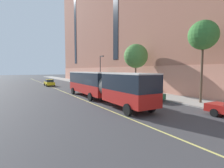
# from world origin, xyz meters

# --- Properties ---
(ground_plane) EXTENTS (260.00, 260.00, 0.00)m
(ground_plane) POSITION_xyz_m (0.00, 0.00, 0.00)
(ground_plane) COLOR #424244
(sidewalk) EXTENTS (4.78, 160.00, 0.15)m
(sidewalk) POSITION_xyz_m (9.08, 3.00, 0.07)
(sidewalk) COLOR #ADA89E
(sidewalk) RESTS_ON ground
(city_bus) EXTENTS (2.95, 17.87, 3.46)m
(city_bus) POSITION_xyz_m (0.30, -1.02, 2.02)
(city_bus) COLOR red
(city_bus) RESTS_ON ground
(parked_car_green_0) EXTENTS (2.05, 4.41, 1.56)m
(parked_car_green_0) POSITION_xyz_m (5.62, 6.38, 0.78)
(parked_car_green_0) COLOR #23603D
(parked_car_green_0) RESTS_ON ground
(parked_car_red_2) EXTENTS (2.01, 4.45, 1.56)m
(parked_car_red_2) POSITION_xyz_m (5.54, 13.31, 0.78)
(parked_car_red_2) COLOR #B21E19
(parked_car_red_2) RESTS_ON ground
(parked_car_green_3) EXTENTS (2.02, 4.56, 1.56)m
(parked_car_green_3) POSITION_xyz_m (5.48, -3.64, 0.78)
(parked_car_green_3) COLOR #23603D
(parked_car_green_3) RESTS_ON ground
(taxi_cab) EXTENTS (1.93, 4.22, 1.56)m
(taxi_cab) POSITION_xyz_m (-1.38, 22.35, 0.78)
(taxi_cab) COLOR yellow
(taxi_cab) RESTS_ON ground
(street_tree_near_corner) EXTENTS (3.12, 3.12, 8.86)m
(street_tree_near_corner) POSITION_xyz_m (8.83, -8.47, 7.40)
(street_tree_near_corner) COLOR brown
(street_tree_near_corner) RESTS_ON sidewalk
(street_tree_mid_block) EXTENTS (3.94, 3.94, 7.83)m
(street_tree_mid_block) POSITION_xyz_m (8.83, 3.09, 6.00)
(street_tree_mid_block) COLOR brown
(street_tree_mid_block) RESTS_ON sidewalk
(street_lamp) EXTENTS (0.36, 1.48, 6.55)m
(street_lamp) POSITION_xyz_m (7.29, 12.93, 4.19)
(street_lamp) COLOR #2D2D30
(street_lamp) RESTS_ON sidewalk
(fire_hydrant) EXTENTS (0.42, 0.24, 0.72)m
(fire_hydrant) POSITION_xyz_m (7.19, 19.44, 0.49)
(fire_hydrant) COLOR red
(fire_hydrant) RESTS_ON sidewalk
(lane_centerline) EXTENTS (0.16, 140.00, 0.01)m
(lane_centerline) POSITION_xyz_m (-1.40, 3.00, 0.00)
(lane_centerline) COLOR #E0D66B
(lane_centerline) RESTS_ON ground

